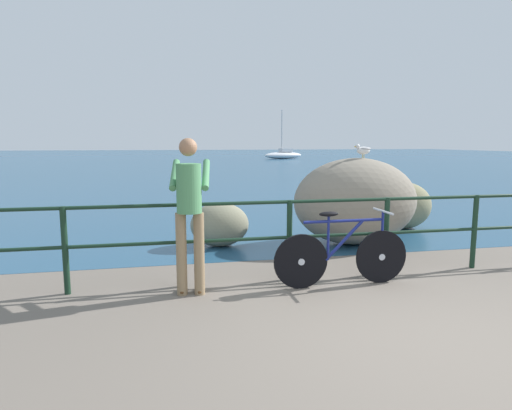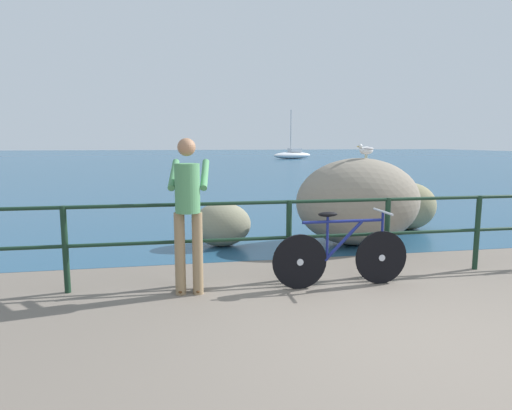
{
  "view_description": "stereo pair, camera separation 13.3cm",
  "coord_description": "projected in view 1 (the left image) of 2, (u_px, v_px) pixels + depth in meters",
  "views": [
    {
      "loc": [
        -2.18,
        -3.44,
        1.74
      ],
      "look_at": [
        -1.01,
        2.19,
        0.91
      ],
      "focal_mm": 31.01,
      "sensor_mm": 36.0,
      "label": 1
    },
    {
      "loc": [
        -2.05,
        -3.47,
        1.74
      ],
      "look_at": [
        -1.01,
        2.19,
        0.91
      ],
      "focal_mm": 31.01,
      "sensor_mm": 36.0,
      "label": 2
    }
  ],
  "objects": [
    {
      "name": "ground_plane",
      "position": [
        206.0,
        176.0,
        23.41
      ],
      "size": [
        120.0,
        120.0,
        0.1
      ],
      "primitive_type": "cube",
      "color": "#6B6056"
    },
    {
      "name": "sea_surface",
      "position": [
        183.0,
        157.0,
        50.31
      ],
      "size": [
        120.0,
        90.0,
        0.01
      ],
      "primitive_type": "cube",
      "color": "navy",
      "rests_on": "ground_plane"
    },
    {
      "name": "promenade_railing",
      "position": [
        339.0,
        229.0,
        5.67
      ],
      "size": [
        9.33,
        0.07,
        1.02
      ],
      "color": "black",
      "rests_on": "ground_plane"
    },
    {
      "name": "bicycle",
      "position": [
        342.0,
        254.0,
        5.34
      ],
      "size": [
        1.7,
        0.48,
        0.92
      ],
      "rotation": [
        0.0,
        0.0,
        0.01
      ],
      "color": "black",
      "rests_on": "ground_plane"
    },
    {
      "name": "person_at_railing",
      "position": [
        190.0,
        209.0,
        4.96
      ],
      "size": [
        0.51,
        0.66,
        1.78
      ],
      "rotation": [
        0.0,
        0.0,
        1.44
      ],
      "color": "#8C7251",
      "rests_on": "ground_plane"
    },
    {
      "name": "breakwater_boulder_main",
      "position": [
        355.0,
        201.0,
        7.51
      ],
      "size": [
        2.14,
        1.46,
        1.47
      ],
      "color": "gray",
      "rests_on": "ground"
    },
    {
      "name": "breakwater_boulder_left",
      "position": [
        220.0,
        225.0,
        7.37
      ],
      "size": [
        0.97,
        0.7,
        0.73
      ],
      "color": "gray",
      "rests_on": "ground"
    },
    {
      "name": "breakwater_boulder_right",
      "position": [
        404.0,
        206.0,
        8.86
      ],
      "size": [
        1.12,
        0.87,
        0.94
      ],
      "color": "gray",
      "rests_on": "ground"
    },
    {
      "name": "seagull",
      "position": [
        363.0,
        150.0,
        7.31
      ],
      "size": [
        0.34,
        0.17,
        0.23
      ],
      "rotation": [
        0.0,
        0.0,
        3.34
      ],
      "color": "gold",
      "rests_on": "breakwater_boulder_main"
    },
    {
      "name": "sailboat",
      "position": [
        283.0,
        155.0,
        45.12
      ],
      "size": [
        4.58,
        2.64,
        4.9
      ],
      "rotation": [
        0.0,
        0.0,
        3.47
      ],
      "color": "white",
      "rests_on": "sea_surface"
    }
  ]
}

